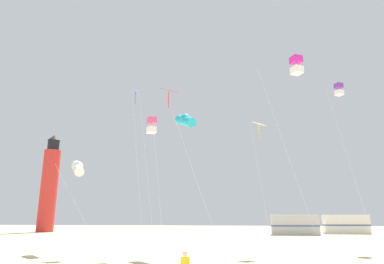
% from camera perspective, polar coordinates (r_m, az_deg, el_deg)
% --- Properties ---
extents(kite_tube_cyan, '(3.56, 3.80, 9.99)m').
position_cam_1_polar(kite_tube_cyan, '(24.63, -1.14, 1.99)').
color(kite_tube_cyan, silver).
rests_on(kite_tube_cyan, ground).
extents(kite_diamond_scarlet, '(2.61, 2.61, 10.55)m').
position_cam_1_polar(kite_diamond_scarlet, '(21.70, -4.27, 6.00)').
color(kite_diamond_scarlet, silver).
rests_on(kite_diamond_scarlet, ground).
extents(kite_diamond_gold, '(1.27, 1.27, 9.49)m').
position_cam_1_polar(kite_diamond_gold, '(25.89, 11.30, 0.59)').
color(kite_diamond_gold, silver).
rests_on(kite_diamond_gold, ground).
extents(kite_tube_white, '(3.41, 3.65, 6.68)m').
position_cam_1_polar(kite_tube_white, '(26.66, -18.88, -5.78)').
color(kite_tube_white, silver).
rests_on(kite_tube_white, ground).
extents(kite_box_rainbow, '(1.41, 1.41, 9.31)m').
position_cam_1_polar(kite_box_rainbow, '(24.04, -6.87, 1.11)').
color(kite_box_rainbow, silver).
rests_on(kite_box_rainbow, ground).
extents(kite_box_magenta, '(2.84, 2.84, 12.06)m').
position_cam_1_polar(kite_box_magenta, '(22.03, 17.34, 10.76)').
color(kite_box_magenta, silver).
rests_on(kite_box_magenta, ground).
extents(kite_box_violet, '(2.40, 1.85, 14.39)m').
position_cam_1_polar(kite_box_violet, '(33.88, 23.74, 6.61)').
color(kite_box_violet, silver).
rests_on(kite_box_violet, ground).
extents(kite_diamond_blue, '(1.75, 1.75, 12.77)m').
position_cam_1_polar(kite_diamond_blue, '(28.07, -9.59, 5.80)').
color(kite_diamond_blue, silver).
rests_on(kite_diamond_blue, ground).
extents(lighthouse_distant, '(2.80, 2.80, 16.80)m').
position_cam_1_polar(lighthouse_distant, '(63.97, -23.13, -8.33)').
color(lighthouse_distant, red).
rests_on(lighthouse_distant, ground).
extents(rv_van_silver, '(6.48, 2.46, 2.80)m').
position_cam_1_polar(rv_van_silver, '(50.90, 17.07, -14.86)').
color(rv_van_silver, '#B7BABF').
rests_on(rv_van_silver, ground).
extents(rv_van_white, '(6.47, 2.42, 2.80)m').
position_cam_1_polar(rv_van_white, '(57.53, 24.72, -14.08)').
color(rv_van_white, white).
rests_on(rv_van_white, ground).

